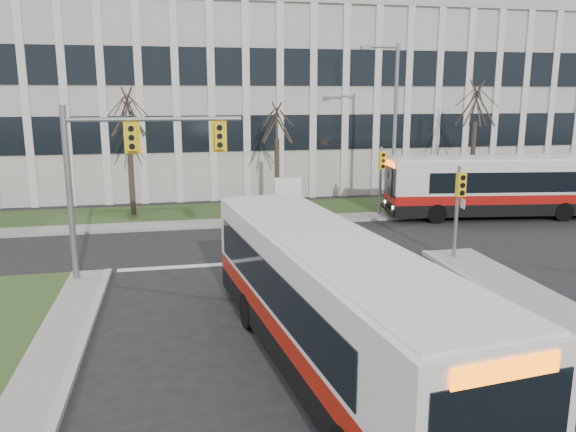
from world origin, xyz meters
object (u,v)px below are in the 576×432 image
Objects in this scene: bus_main at (329,307)px; directory_sign at (288,192)px; streetlight at (392,120)px; bus_cross at (500,188)px.

directory_sign is at bearing 74.63° from bus_main.
directory_sign is 18.63m from bus_main.
directory_sign is at bearing 166.77° from streetlight.
streetlight is at bearing -13.23° from directory_sign.
directory_sign is 11.50m from bus_cross.
streetlight is 0.76× the size of bus_main.
directory_sign is at bearing -100.24° from bus_cross.
bus_main is at bearing -35.09° from bus_cross.
bus_cross reaches higher than directory_sign.
streetlight is 6.96m from directory_sign.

